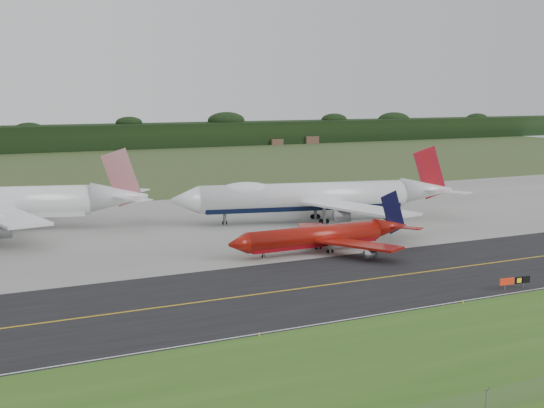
{
  "coord_description": "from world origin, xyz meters",
  "views": [
    {
      "loc": [
        -62.57,
        -94.63,
        27.37
      ],
      "look_at": [
        -2.81,
        22.0,
        8.09
      ],
      "focal_mm": 50.0,
      "sensor_mm": 36.0,
      "label": 1
    }
  ],
  "objects": [
    {
      "name": "ground",
      "position": [
        0.0,
        0.0,
        0.0
      ],
      "size": [
        600.0,
        600.0,
        0.0
      ],
      "primitive_type": "plane",
      "color": "#334822",
      "rests_on": "ground"
    },
    {
      "name": "taxiway_centreline",
      "position": [
        0.0,
        -4.0,
        0.03
      ],
      "size": [
        400.0,
        0.4,
        0.0
      ],
      "primitive_type": "cube",
      "color": "gold",
      "rests_on": "taxiway"
    },
    {
      "name": "taxiway",
      "position": [
        0.0,
        -4.0,
        0.01
      ],
      "size": [
        400.0,
        32.0,
        0.02
      ],
      "primitive_type": "cube",
      "color": "black",
      "rests_on": "ground"
    },
    {
      "name": "taxiway_sign",
      "position": [
        15.07,
        -18.01,
        1.2
      ],
      "size": [
        5.1,
        0.68,
        1.7
      ],
      "color": "slate",
      "rests_on": "ground"
    },
    {
      "name": "edge_marker_left",
      "position": [
        -26.22,
        -20.5,
        0.25
      ],
      "size": [
        0.16,
        0.16,
        0.5
      ],
      "primitive_type": "cylinder",
      "color": "yellow",
      "rests_on": "ground"
    },
    {
      "name": "grass_verge",
      "position": [
        0.0,
        -35.0,
        0.01
      ],
      "size": [
        400.0,
        30.0,
        0.01
      ],
      "primitive_type": "cube",
      "color": "#2F5D1B",
      "rests_on": "ground"
    },
    {
      "name": "apron",
      "position": [
        0.0,
        51.0,
        0.01
      ],
      "size": [
        400.0,
        78.0,
        0.01
      ],
      "primitive_type": "cube",
      "color": "gray",
      "rests_on": "ground"
    },
    {
      "name": "taxiway_edge_line",
      "position": [
        0.0,
        -19.5,
        0.03
      ],
      "size": [
        400.0,
        0.25,
        0.0
      ],
      "primitive_type": "cube",
      "color": "silver",
      "rests_on": "taxiway"
    },
    {
      "name": "edge_marker_center",
      "position": [
        3.56,
        -20.5,
        0.25
      ],
      "size": [
        0.16,
        0.16,
        0.5
      ],
      "primitive_type": "cylinder",
      "color": "yellow",
      "rests_on": "ground"
    },
    {
      "name": "jet_red_737",
      "position": [
        4.47,
        16.43,
        2.7
      ],
      "size": [
        36.11,
        29.53,
        9.77
      ],
      "color": "maroon",
      "rests_on": "ground"
    },
    {
      "name": "horizon_treeline",
      "position": [
        0.0,
        273.76,
        5.47
      ],
      "size": [
        700.0,
        25.0,
        12.0
      ],
      "color": "black",
      "rests_on": "ground"
    },
    {
      "name": "jet_ba_747",
      "position": [
        18.51,
        43.99,
        5.38
      ],
      "size": [
        62.35,
        50.77,
        15.81
      ],
      "color": "white",
      "rests_on": "ground"
    }
  ]
}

